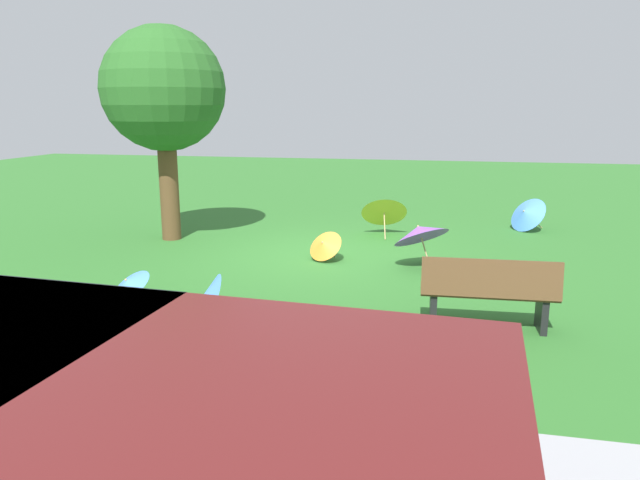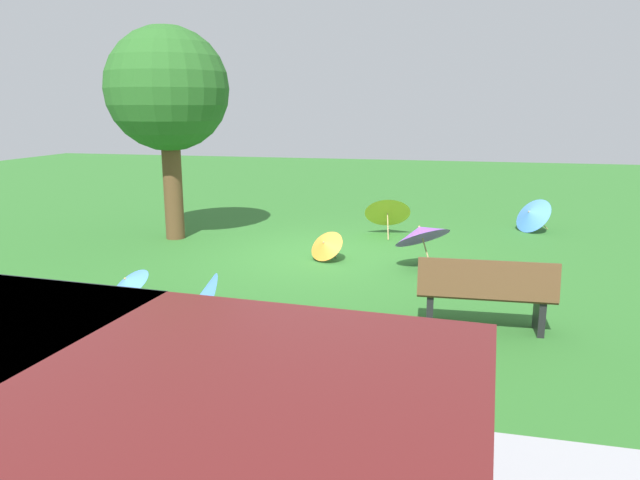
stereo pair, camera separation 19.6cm
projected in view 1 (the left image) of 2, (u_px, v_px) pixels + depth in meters
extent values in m
plane|color=#2D6B28|center=(317.00, 254.00, 10.77)|extent=(40.00, 40.00, 0.00)
cube|color=#591919|center=(34.00, 473.00, 2.92)|extent=(4.70, 2.17, 1.35)
cube|color=brown|center=(488.00, 292.00, 7.09)|extent=(1.62, 0.52, 0.05)
cube|color=brown|center=(491.00, 279.00, 6.85)|extent=(1.60, 0.18, 0.45)
cube|color=black|center=(433.00, 307.00, 7.25)|extent=(0.10, 0.41, 0.45)
cube|color=black|center=(542.00, 312.00, 7.04)|extent=(0.10, 0.41, 0.45)
cylinder|color=brown|center=(169.00, 184.00, 11.75)|extent=(0.38, 0.38, 2.25)
sphere|color=#286023|center=(163.00, 89.00, 11.34)|extent=(2.40, 2.40, 2.40)
cylinder|color=tan|center=(137.00, 293.00, 8.08)|extent=(0.13, 0.16, 0.26)
cone|color=#4C8CE5|center=(128.00, 283.00, 7.97)|extent=(0.79, 0.78, 0.42)
sphere|color=tan|center=(126.00, 280.00, 7.94)|extent=(0.06, 0.06, 0.05)
cylinder|color=tan|center=(330.00, 252.00, 10.38)|extent=(0.15, 0.26, 0.26)
cone|color=orange|center=(324.00, 244.00, 10.21)|extent=(0.77, 0.73, 0.53)
sphere|color=tan|center=(322.00, 242.00, 10.17)|extent=(0.05, 0.06, 0.05)
cylinder|color=tan|center=(426.00, 254.00, 9.68)|extent=(0.22, 0.23, 0.52)
cone|color=purple|center=(420.00, 232.00, 9.76)|extent=(1.31, 1.31, 0.62)
sphere|color=tan|center=(418.00, 226.00, 9.78)|extent=(0.06, 0.06, 0.05)
cylinder|color=tan|center=(385.00, 226.00, 12.06)|extent=(0.11, 0.47, 0.49)
cone|color=yellow|center=(384.00, 209.00, 12.29)|extent=(1.08, 0.97, 0.80)
sphere|color=tan|center=(384.00, 205.00, 12.34)|extent=(0.04, 0.06, 0.05)
cylinder|color=tan|center=(535.00, 222.00, 12.87)|extent=(0.38, 0.32, 0.35)
cone|color=#4C8CE5|center=(526.00, 213.00, 12.69)|extent=(1.01, 1.04, 0.77)
sphere|color=tan|center=(524.00, 211.00, 12.65)|extent=(0.06, 0.06, 0.05)
cylinder|color=tan|center=(226.00, 305.00, 7.21)|extent=(0.34, 0.19, 0.16)
cone|color=#4C8CE5|center=(206.00, 300.00, 7.13)|extent=(0.65, 0.79, 0.69)
sphere|color=tan|center=(201.00, 298.00, 7.11)|extent=(0.06, 0.05, 0.05)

